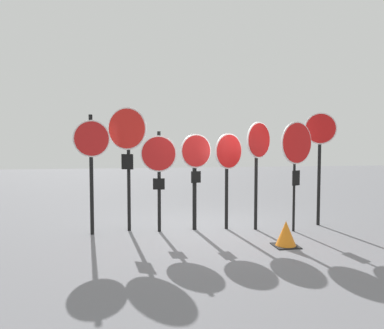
% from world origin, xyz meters
% --- Properties ---
extents(ground_plane, '(40.00, 40.00, 0.00)m').
position_xyz_m(ground_plane, '(0.00, 0.00, 0.00)').
color(ground_plane, slate).
extents(stop_sign_0, '(0.73, 0.29, 2.51)m').
position_xyz_m(stop_sign_0, '(-2.56, 0.07, 1.73)').
color(stop_sign_0, black).
rests_on(stop_sign_0, ground).
extents(stop_sign_1, '(0.83, 0.42, 2.68)m').
position_xyz_m(stop_sign_1, '(-1.83, 0.28, 1.95)').
color(stop_sign_1, black).
rests_on(stop_sign_1, ground).
extents(stop_sign_2, '(0.77, 0.19, 2.17)m').
position_xyz_m(stop_sign_2, '(-1.17, 0.09, 1.49)').
color(stop_sign_2, black).
rests_on(stop_sign_2, ground).
extents(stop_sign_3, '(0.71, 0.26, 2.12)m').
position_xyz_m(stop_sign_3, '(-0.36, 0.15, 1.44)').
color(stop_sign_3, black).
rests_on(stop_sign_3, ground).
extents(stop_sign_4, '(0.70, 0.40, 2.13)m').
position_xyz_m(stop_sign_4, '(0.36, 0.11, 1.53)').
color(stop_sign_4, black).
rests_on(stop_sign_4, ground).
extents(stop_sign_5, '(0.67, 0.46, 2.38)m').
position_xyz_m(stop_sign_5, '(0.99, -0.04, 1.73)').
color(stop_sign_5, black).
rests_on(stop_sign_5, ground).
extents(stop_sign_6, '(0.84, 0.40, 2.38)m').
position_xyz_m(stop_sign_6, '(1.74, -0.33, 1.78)').
color(stop_sign_6, black).
rests_on(stop_sign_6, ground).
extents(stop_sign_7, '(0.70, 0.25, 2.61)m').
position_xyz_m(stop_sign_7, '(2.54, 0.16, 1.88)').
color(stop_sign_7, black).
rests_on(stop_sign_7, ground).
extents(traffic_cone_0, '(0.45, 0.45, 0.48)m').
position_xyz_m(traffic_cone_0, '(1.09, -1.38, 0.23)').
color(traffic_cone_0, black).
rests_on(traffic_cone_0, ground).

